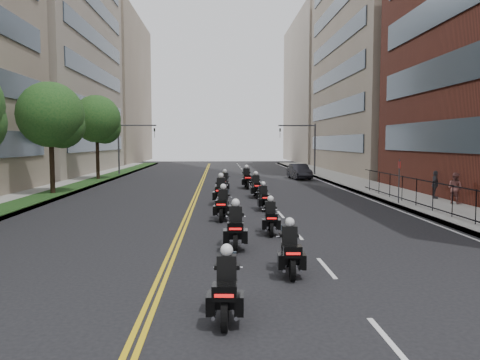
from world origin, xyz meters
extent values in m
plane|color=black|center=(0.00, 0.00, 0.00)|extent=(160.00, 160.00, 0.00)
cube|color=gray|center=(12.00, 25.00, 0.07)|extent=(4.00, 90.00, 0.15)
cube|color=gray|center=(-12.00, 25.00, 0.07)|extent=(4.00, 90.00, 0.15)
cube|color=#183C16|center=(-11.20, 25.00, 0.17)|extent=(2.00, 90.00, 0.04)
cube|color=#333F4C|center=(13.95, 17.00, 3.50)|extent=(0.12, 25.80, 1.80)
cube|color=#333F4C|center=(13.95, 17.00, 7.50)|extent=(0.12, 25.80, 1.80)
cube|color=gray|center=(21.50, 48.00, 15.00)|extent=(15.00, 28.00, 30.00)
cube|color=#333F4C|center=(13.95, 48.00, 3.50)|extent=(0.12, 24.08, 1.80)
cube|color=#333F4C|center=(13.95, 48.00, 7.50)|extent=(0.12, 24.08, 1.80)
cube|color=#333F4C|center=(13.95, 48.00, 11.50)|extent=(0.12, 24.08, 1.80)
cube|color=#333F4C|center=(13.95, 48.00, 15.50)|extent=(0.12, 24.08, 1.80)
cube|color=#333F4C|center=(13.95, 48.00, 19.50)|extent=(0.12, 24.08, 1.80)
cube|color=gray|center=(21.50, 78.00, 13.00)|extent=(15.00, 28.00, 26.00)
cube|color=gray|center=(-22.00, 48.00, 17.00)|extent=(16.00, 28.00, 34.00)
cube|color=#333F4C|center=(-13.95, 48.00, 3.50)|extent=(0.12, 24.08, 1.80)
cube|color=#333F4C|center=(-13.95, 48.00, 7.50)|extent=(0.12, 24.08, 1.80)
cube|color=#333F4C|center=(-13.95, 48.00, 11.50)|extent=(0.12, 24.08, 1.80)
cube|color=#333F4C|center=(-13.95, 48.00, 15.50)|extent=(0.12, 24.08, 1.80)
cube|color=#333F4C|center=(-13.95, 48.00, 19.50)|extent=(0.12, 24.08, 1.80)
cube|color=gray|center=(-22.00, 78.00, 13.00)|extent=(16.00, 28.00, 26.00)
cube|color=black|center=(11.00, 12.00, 1.60)|extent=(0.05, 28.00, 0.05)
cube|color=black|center=(11.00, 12.00, 0.30)|extent=(0.05, 28.00, 0.05)
cylinder|color=black|center=(-11.20, 24.00, 2.55)|extent=(0.32, 0.32, 5.11)
sphere|color=#17471A|center=(-11.20, 24.00, 5.47)|extent=(4.40, 4.40, 4.40)
sphere|color=#17471A|center=(-10.60, 24.40, 4.75)|extent=(3.08, 3.08, 3.08)
cylinder|color=black|center=(-11.20, 36.00, 2.69)|extent=(0.32, 0.32, 5.39)
sphere|color=#17471A|center=(-11.20, 36.00, 5.78)|extent=(4.40, 4.40, 4.40)
sphere|color=#17471A|center=(-10.60, 36.40, 5.00)|extent=(3.08, 3.08, 3.08)
cylinder|color=#3F3F44|center=(10.50, 42.00, 2.80)|extent=(0.18, 0.18, 5.60)
cylinder|color=#3F3F44|center=(8.50, 42.00, 5.40)|extent=(4.00, 0.14, 0.14)
imported|color=black|center=(6.70, 42.00, 4.60)|extent=(0.16, 0.20, 1.00)
cylinder|color=#3F3F44|center=(-10.50, 42.00, 2.80)|extent=(0.18, 0.18, 5.60)
cylinder|color=#3F3F44|center=(-8.50, 42.00, 5.40)|extent=(4.00, 0.14, 0.14)
imported|color=black|center=(-6.70, 42.00, 4.60)|extent=(0.16, 0.20, 1.00)
cylinder|color=black|center=(0.19, 0.58, 0.31)|extent=(0.17, 0.63, 0.62)
cylinder|color=black|center=(0.29, 2.05, 0.31)|extent=(0.17, 0.63, 0.62)
cube|color=black|center=(0.24, 1.32, 0.57)|extent=(0.47, 1.26, 0.37)
cube|color=silver|center=(0.24, 1.36, 0.36)|extent=(0.38, 0.53, 0.28)
cube|color=black|center=(0.19, 0.58, 0.79)|extent=(0.50, 0.42, 0.29)
cube|color=red|center=(0.18, 0.39, 0.77)|extent=(0.37, 0.05, 0.06)
cube|color=black|center=(0.24, 1.36, 1.03)|extent=(0.42, 0.28, 0.57)
sphere|color=silver|center=(0.25, 1.37, 1.41)|extent=(0.27, 0.27, 0.27)
cylinder|color=black|center=(2.01, 3.79, 0.32)|extent=(0.16, 0.64, 0.63)
cylinder|color=black|center=(2.09, 5.28, 0.32)|extent=(0.16, 0.64, 0.63)
cube|color=black|center=(2.05, 4.54, 0.57)|extent=(0.46, 1.27, 0.37)
cube|color=silver|center=(2.06, 4.58, 0.36)|extent=(0.38, 0.53, 0.28)
cube|color=black|center=(2.01, 3.79, 0.80)|extent=(0.50, 0.41, 0.30)
cube|color=red|center=(2.00, 3.60, 0.78)|extent=(0.37, 0.05, 0.06)
cube|color=black|center=(2.06, 4.58, 1.04)|extent=(0.42, 0.28, 0.57)
sphere|color=silver|center=(2.06, 4.59, 1.43)|extent=(0.27, 0.27, 0.27)
cylinder|color=black|center=(0.63, 6.93, 0.34)|extent=(0.17, 0.69, 0.69)
cylinder|color=black|center=(0.70, 8.55, 0.34)|extent=(0.17, 0.69, 0.69)
cube|color=black|center=(0.67, 7.74, 0.63)|extent=(0.49, 1.39, 0.41)
cube|color=silver|center=(0.67, 7.79, 0.40)|extent=(0.41, 0.57, 0.30)
cube|color=black|center=(0.63, 6.93, 0.87)|extent=(0.55, 0.45, 0.32)
cube|color=red|center=(0.62, 6.72, 0.85)|extent=(0.41, 0.05, 0.07)
cube|color=black|center=(0.67, 7.79, 1.13)|extent=(0.46, 0.30, 0.63)
sphere|color=silver|center=(0.67, 7.80, 1.56)|extent=(0.29, 0.29, 0.29)
cylinder|color=black|center=(2.11, 9.49, 0.31)|extent=(0.16, 0.62, 0.61)
cylinder|color=black|center=(2.19, 10.93, 0.31)|extent=(0.16, 0.62, 0.61)
cube|color=black|center=(2.15, 10.21, 0.56)|extent=(0.44, 1.24, 0.36)
cube|color=silver|center=(2.15, 10.26, 0.35)|extent=(0.37, 0.51, 0.27)
cube|color=black|center=(2.11, 9.49, 0.78)|extent=(0.49, 0.40, 0.29)
cube|color=red|center=(2.10, 9.31, 0.76)|extent=(0.36, 0.05, 0.06)
cube|color=black|center=(2.15, 10.26, 1.01)|extent=(0.41, 0.27, 0.56)
sphere|color=silver|center=(2.15, 10.27, 1.39)|extent=(0.26, 0.26, 0.26)
cylinder|color=black|center=(0.21, 12.86, 0.34)|extent=(0.21, 0.69, 0.68)
cylinder|color=black|center=(0.38, 14.46, 0.34)|extent=(0.21, 0.69, 0.68)
cube|color=black|center=(0.29, 13.66, 0.62)|extent=(0.56, 1.39, 0.40)
cube|color=silver|center=(0.30, 13.71, 0.39)|extent=(0.44, 0.59, 0.30)
cube|color=black|center=(0.21, 12.86, 0.86)|extent=(0.56, 0.48, 0.32)
cube|color=red|center=(0.19, 12.65, 0.84)|extent=(0.40, 0.07, 0.07)
cube|color=black|center=(0.30, 13.71, 1.13)|extent=(0.47, 0.33, 0.62)
sphere|color=silver|center=(0.30, 13.72, 1.55)|extent=(0.29, 0.29, 0.29)
cylinder|color=black|center=(2.53, 15.94, 0.31)|extent=(0.17, 0.63, 0.62)
cylinder|color=black|center=(2.43, 17.40, 0.31)|extent=(0.17, 0.63, 0.62)
cube|color=black|center=(2.48, 16.67, 0.57)|extent=(0.47, 1.26, 0.37)
cube|color=silver|center=(2.47, 16.71, 0.36)|extent=(0.38, 0.53, 0.27)
cube|color=black|center=(2.53, 15.94, 0.79)|extent=(0.50, 0.42, 0.29)
cube|color=red|center=(2.54, 15.74, 0.77)|extent=(0.37, 0.05, 0.06)
cube|color=black|center=(2.47, 16.71, 1.03)|extent=(0.42, 0.28, 0.57)
sphere|color=silver|center=(2.47, 16.72, 1.41)|extent=(0.27, 0.27, 0.27)
cylinder|color=black|center=(0.16, 18.20, 0.37)|extent=(0.20, 0.75, 0.74)
cylinder|color=black|center=(0.27, 19.95, 0.37)|extent=(0.20, 0.75, 0.74)
cube|color=black|center=(0.21, 19.08, 0.68)|extent=(0.54, 1.50, 0.44)
cube|color=silver|center=(0.22, 19.13, 0.43)|extent=(0.45, 0.62, 0.33)
cube|color=black|center=(0.16, 18.20, 0.94)|extent=(0.59, 0.49, 0.35)
cube|color=red|center=(0.15, 17.98, 0.92)|extent=(0.44, 0.06, 0.08)
cube|color=black|center=(0.22, 19.13, 1.22)|extent=(0.50, 0.33, 0.68)
sphere|color=silver|center=(0.22, 19.14, 1.68)|extent=(0.32, 0.32, 0.32)
cylinder|color=black|center=(2.57, 21.52, 0.35)|extent=(0.18, 0.71, 0.70)
cylinder|color=black|center=(2.49, 23.16, 0.35)|extent=(0.18, 0.71, 0.70)
cube|color=black|center=(2.53, 22.34, 0.64)|extent=(0.50, 1.41, 0.41)
cube|color=silver|center=(2.53, 22.39, 0.40)|extent=(0.42, 0.58, 0.31)
cube|color=black|center=(2.57, 21.52, 0.88)|extent=(0.55, 0.46, 0.33)
cube|color=red|center=(2.58, 21.30, 0.86)|extent=(0.41, 0.05, 0.07)
cube|color=black|center=(2.53, 22.39, 1.15)|extent=(0.47, 0.31, 0.64)
sphere|color=silver|center=(2.53, 22.40, 1.58)|extent=(0.30, 0.30, 0.30)
cylinder|color=black|center=(0.42, 24.70, 0.34)|extent=(0.22, 0.69, 0.68)
cylinder|color=black|center=(0.62, 26.28, 0.34)|extent=(0.22, 0.69, 0.68)
cube|color=black|center=(0.52, 25.49, 0.62)|extent=(0.59, 1.39, 0.40)
cube|color=silver|center=(0.53, 25.54, 0.39)|extent=(0.45, 0.59, 0.30)
cube|color=black|center=(0.42, 24.70, 0.86)|extent=(0.57, 0.48, 0.32)
cube|color=red|center=(0.39, 24.49, 0.84)|extent=(0.40, 0.08, 0.07)
cube|color=black|center=(0.53, 25.54, 1.12)|extent=(0.47, 0.33, 0.62)
sphere|color=silver|center=(0.53, 25.55, 1.54)|extent=(0.29, 0.29, 0.29)
cylinder|color=black|center=(2.31, 27.50, 0.37)|extent=(0.18, 0.75, 0.75)
cylinder|color=black|center=(2.25, 29.26, 0.37)|extent=(0.18, 0.75, 0.75)
cube|color=black|center=(2.28, 28.38, 0.68)|extent=(0.51, 1.50, 0.44)
cube|color=silver|center=(2.28, 28.44, 0.43)|extent=(0.44, 0.62, 0.33)
cube|color=black|center=(2.31, 27.50, 0.95)|extent=(0.59, 0.48, 0.35)
cube|color=red|center=(2.32, 27.27, 0.92)|extent=(0.44, 0.05, 0.08)
cube|color=black|center=(2.28, 28.44, 1.23)|extent=(0.49, 0.32, 0.68)
sphere|color=silver|center=(2.28, 28.45, 1.70)|extent=(0.32, 0.32, 0.32)
imported|color=black|center=(8.00, 37.30, 0.75)|extent=(1.92, 4.63, 1.49)
imported|color=#884F4A|center=(13.50, 17.62, 1.03)|extent=(1.01, 1.08, 1.77)
imported|color=#3B3C42|center=(13.50, 20.07, 1.01)|extent=(0.85, 1.09, 1.72)
camera|label=1|loc=(0.08, -8.19, 3.66)|focal=35.00mm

